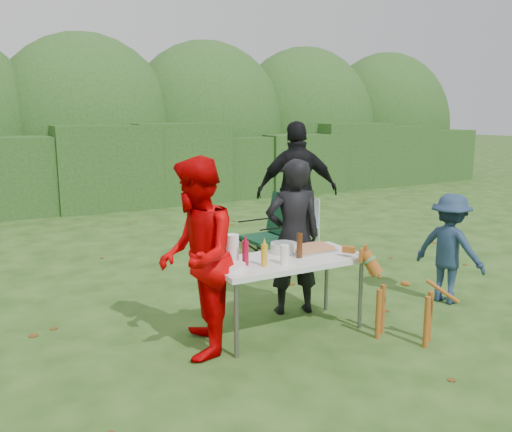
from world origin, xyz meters
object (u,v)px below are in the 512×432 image
child (450,249)px  camping_chair (267,233)px  person_cook (293,237)px  person_black_puffy (297,192)px  lawn_chair (300,225)px  paper_towel_roll (232,248)px  person_red_jacket (196,258)px  beer_bottle (299,245)px  dog (405,297)px  folding_table (287,263)px  mustard_bottle (264,255)px  ketchup_bottle (245,253)px

child → camping_chair: bearing=15.2°
person_cook → person_black_puffy: size_ratio=0.83×
camping_chair → lawn_chair: (1.01, 0.73, -0.12)m
paper_towel_roll → person_cook: bearing=18.9°
paper_towel_roll → camping_chair: bearing=51.6°
person_red_jacket → camping_chair: (1.77, 1.84, -0.35)m
beer_bottle → lawn_chair: bearing=56.4°
person_red_jacket → child: (2.97, -0.13, -0.26)m
dog → child: bearing=-100.0°
person_red_jacket → folding_table: bearing=113.9°
folding_table → child: size_ratio=1.22×
person_black_puffy → beer_bottle: size_ratio=8.26×
person_red_jacket → person_black_puffy: 3.24m
person_red_jacket → beer_bottle: size_ratio=7.26×
child → mustard_bottle: bearing=73.3°
child → beer_bottle: bearing=70.9°
mustard_bottle → paper_towel_roll: (-0.19, 0.26, 0.03)m
child → lawn_chair: bearing=-12.0°
child → mustard_bottle: (-2.36, 0.02, 0.23)m
person_cook → child: person_cook is taller
lawn_chair → paper_towel_roll: size_ratio=3.10×
lawn_chair → ketchup_bottle: 3.48m
person_black_puffy → camping_chair: (-0.67, -0.29, -0.47)m
lawn_chair → beer_bottle: (-1.73, -2.61, 0.46)m
dog → lawn_chair: 3.40m
beer_bottle → person_black_puffy: bearing=57.3°
dog → person_cook: bearing=-9.7°
person_cook → dog: (0.52, -1.11, -0.40)m
folding_table → mustard_bottle: (-0.32, -0.13, 0.15)m
ketchup_bottle → person_cook: bearing=28.7°
child → camping_chair: 2.32m
ketchup_bottle → beer_bottle: beer_bottle is taller
mustard_bottle → folding_table: bearing=22.0°
person_cook → camping_chair: 1.52m
folding_table → lawn_chair: 3.17m
mustard_bottle → ketchup_bottle: 0.17m
person_cook → camping_chair: bearing=-93.9°
folding_table → camping_chair: size_ratio=1.43×
person_cook → child: size_ratio=1.34×
folding_table → dog: bearing=-38.9°
person_cook → dog: person_cook is taller
person_black_puffy → person_cook: bearing=74.9°
person_black_puffy → paper_towel_roll: (-2.01, -2.00, -0.12)m
person_cook → mustard_bottle: person_cook is taller
camping_chair → person_cook: bearing=68.6°
person_black_puffy → lawn_chair: size_ratio=2.46×
person_red_jacket → person_black_puffy: person_black_puffy is taller
person_cook → person_black_puffy: person_black_puffy is taller
camping_chair → mustard_bottle: size_ratio=5.25×
child → dog: child is taller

